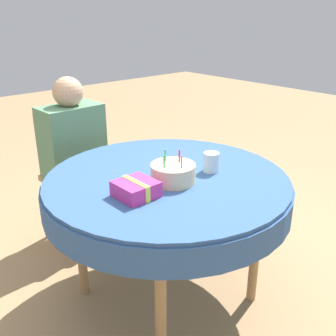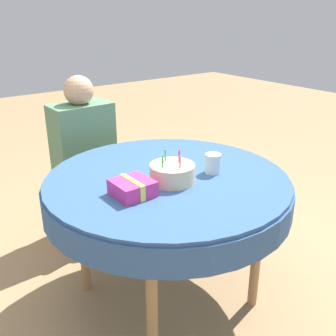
{
  "view_description": "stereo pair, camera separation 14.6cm",
  "coord_description": "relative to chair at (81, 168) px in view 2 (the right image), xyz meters",
  "views": [
    {
      "loc": [
        -1.18,
        -1.33,
        1.49
      ],
      "look_at": [
        -0.01,
        -0.02,
        0.78
      ],
      "focal_mm": 42.0,
      "sensor_mm": 36.0,
      "label": 1
    },
    {
      "loc": [
        -1.07,
        -1.42,
        1.49
      ],
      "look_at": [
        -0.01,
        -0.02,
        0.78
      ],
      "focal_mm": 42.0,
      "sensor_mm": 36.0,
      "label": 2
    }
  ],
  "objects": [
    {
      "name": "person",
      "position": [
        0.0,
        -0.08,
        0.19
      ],
      "size": [
        0.39,
        0.32,
        1.12
      ],
      "rotation": [
        0.0,
        0.0,
        0.02
      ],
      "color": "tan",
      "rests_on": "ground_plane"
    },
    {
      "name": "birthday_cake",
      "position": [
        0.02,
        -0.99,
        0.29
      ],
      "size": [
        0.21,
        0.21,
        0.15
      ],
      "color": "beige",
      "rests_on": "dining_table"
    },
    {
      "name": "chair",
      "position": [
        0.0,
        0.0,
        0.0
      ],
      "size": [
        0.37,
        0.37,
        0.88
      ],
      "rotation": [
        0.0,
        0.0,
        0.02
      ],
      "color": "#A37A4C",
      "rests_on": "ground_plane"
    },
    {
      "name": "ground_plane",
      "position": [
        0.04,
        -0.93,
        -0.48
      ],
      "size": [
        12.0,
        12.0,
        0.0
      ],
      "primitive_type": "plane",
      "color": "#A37F56"
    },
    {
      "name": "drinking_glass",
      "position": [
        0.25,
        -1.02,
        0.29
      ],
      "size": [
        0.08,
        0.08,
        0.1
      ],
      "color": "silver",
      "rests_on": "dining_table"
    },
    {
      "name": "gift_box",
      "position": [
        -0.21,
        -1.0,
        0.28
      ],
      "size": [
        0.17,
        0.17,
        0.08
      ],
      "color": "#D13384",
      "rests_on": "dining_table"
    },
    {
      "name": "dining_table",
      "position": [
        0.04,
        -0.93,
        0.16
      ],
      "size": [
        1.22,
        1.22,
        0.73
      ],
      "color": "#335689",
      "rests_on": "ground_plane"
    }
  ]
}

